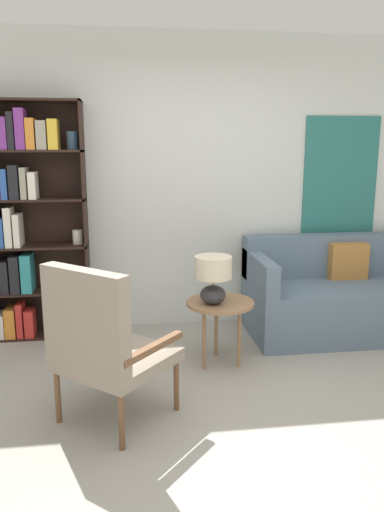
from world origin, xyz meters
TOP-DOWN VIEW (x-y plane):
  - ground_plane at (0.00, 0.00)m, footprint 14.00×14.00m
  - wall_back at (0.03, 2.03)m, footprint 6.40×0.08m
  - bookshelf at (-1.38, 1.84)m, footprint 0.86×0.30m
  - armchair at (-0.68, 0.23)m, footprint 0.86×0.86m
  - couch at (1.55, 1.58)m, footprint 1.93×0.85m
  - side_table at (0.20, 1.02)m, footprint 0.53×0.53m
  - table_lamp at (0.13, 0.97)m, footprint 0.28×0.28m

SIDE VIEW (x-z plane):
  - ground_plane at x=0.00m, z-range 0.00..0.00m
  - couch at x=1.55m, z-range -0.11..0.77m
  - side_table at x=0.20m, z-range 0.21..0.72m
  - armchair at x=-0.68m, z-range 0.05..1.08m
  - table_lamp at x=0.13m, z-range 0.56..0.93m
  - bookshelf at x=-1.38m, z-range 0.03..2.11m
  - wall_back at x=0.03m, z-range 0.00..2.70m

